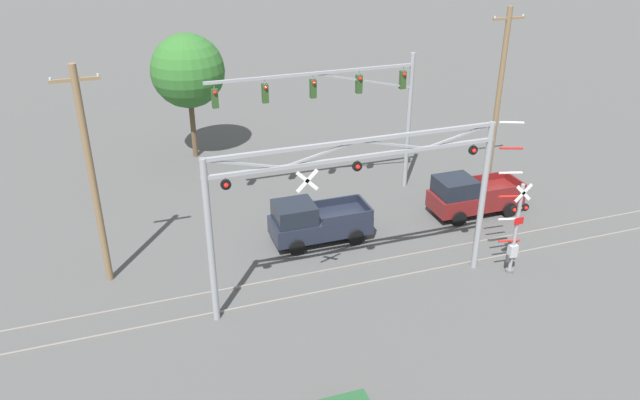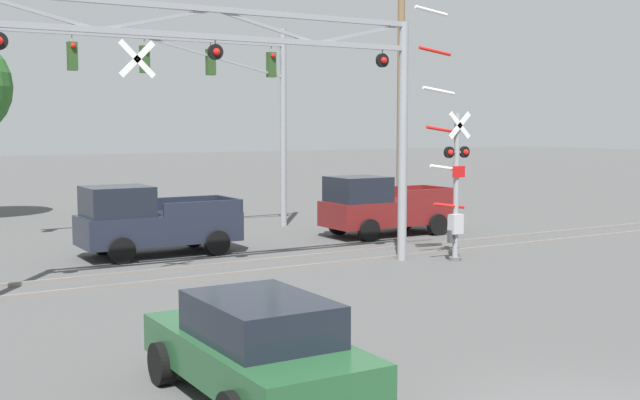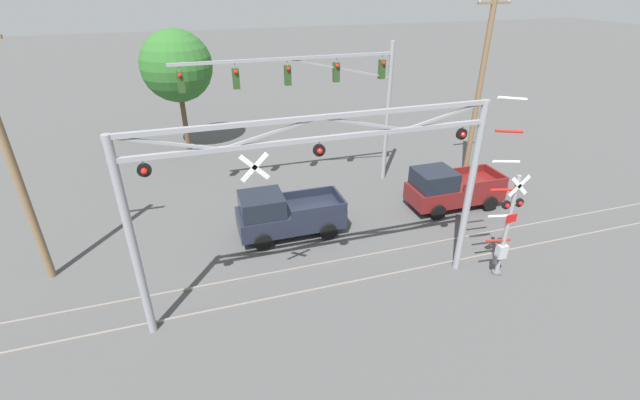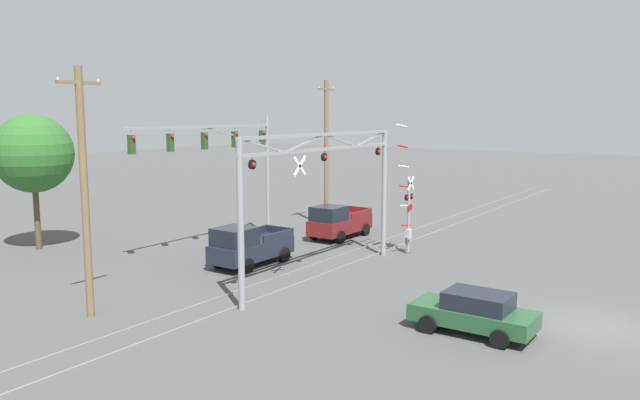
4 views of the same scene
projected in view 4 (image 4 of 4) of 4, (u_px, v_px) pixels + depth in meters
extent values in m
plane|color=#4C4C4C|center=(594.00, 327.00, 22.34)|extent=(200.00, 200.00, 0.00)
cube|color=gray|center=(319.00, 276.00, 29.05)|extent=(80.00, 0.08, 0.10)
cube|color=gray|center=(294.00, 272.00, 29.85)|extent=(80.00, 0.08, 0.10)
cylinder|color=gray|center=(241.00, 225.00, 23.78)|extent=(0.26, 0.26, 6.71)
cylinder|color=gray|center=(384.00, 193.00, 33.08)|extent=(0.26, 0.26, 6.71)
cube|color=gray|center=(324.00, 149.00, 28.07)|extent=(11.64, 0.14, 0.14)
cube|color=gray|center=(324.00, 134.00, 27.98)|extent=(11.64, 0.14, 0.14)
cube|color=gray|center=(263.00, 146.00, 24.53)|extent=(2.86, 0.08, 0.74)
cube|color=gray|center=(306.00, 143.00, 26.86)|extent=(2.86, 0.08, 0.74)
cube|color=gray|center=(341.00, 141.00, 29.18)|extent=(2.86, 0.08, 0.74)
cube|color=gray|center=(371.00, 139.00, 31.51)|extent=(2.86, 0.08, 0.74)
cylinder|color=black|center=(252.00, 165.00, 24.06)|extent=(0.38, 0.10, 0.38)
sphere|color=red|center=(254.00, 165.00, 24.02)|extent=(0.18, 0.18, 0.18)
cylinder|color=gray|center=(252.00, 158.00, 24.03)|extent=(0.04, 0.04, 0.10)
cylinder|color=black|center=(324.00, 157.00, 28.12)|extent=(0.38, 0.10, 0.38)
sphere|color=red|center=(325.00, 157.00, 28.08)|extent=(0.18, 0.18, 0.18)
cylinder|color=gray|center=(324.00, 152.00, 28.08)|extent=(0.04, 0.04, 0.10)
cylinder|color=black|center=(378.00, 152.00, 32.17)|extent=(0.38, 0.10, 0.38)
sphere|color=red|center=(379.00, 152.00, 32.13)|extent=(0.18, 0.18, 0.18)
cylinder|color=gray|center=(378.00, 147.00, 32.14)|extent=(0.04, 0.04, 0.10)
cube|color=white|center=(300.00, 166.00, 26.47)|extent=(0.88, 0.03, 0.88)
cube|color=white|center=(300.00, 166.00, 26.47)|extent=(0.88, 0.03, 0.88)
cylinder|color=black|center=(300.00, 166.00, 26.46)|extent=(0.04, 0.04, 0.02)
cylinder|color=gray|center=(409.00, 215.00, 33.83)|extent=(0.16, 0.16, 4.19)
cylinder|color=#59595B|center=(408.00, 252.00, 34.11)|extent=(0.35, 0.35, 0.10)
cube|color=white|center=(411.00, 183.00, 33.52)|extent=(0.78, 0.03, 0.78)
cube|color=white|center=(411.00, 183.00, 33.52)|extent=(0.78, 0.03, 0.78)
cylinder|color=black|center=(411.00, 183.00, 33.51)|extent=(0.04, 0.04, 0.02)
cylinder|color=black|center=(407.00, 198.00, 33.46)|extent=(0.32, 0.09, 0.32)
sphere|color=red|center=(408.00, 198.00, 33.43)|extent=(0.16, 0.16, 0.16)
cylinder|color=black|center=(411.00, 196.00, 33.92)|extent=(0.32, 0.09, 0.32)
sphere|color=red|center=(412.00, 196.00, 33.88)|extent=(0.16, 0.16, 0.16)
cube|color=gray|center=(409.00, 197.00, 33.69)|extent=(0.64, 0.06, 0.06)
cube|color=red|center=(410.00, 207.00, 33.71)|extent=(0.44, 0.02, 0.32)
cube|color=#B2B2B7|center=(408.00, 234.00, 33.97)|extent=(0.36, 0.28, 0.56)
cylinder|color=red|center=(406.00, 225.00, 33.69)|extent=(1.08, 0.09, 0.23)
cylinder|color=white|center=(405.00, 206.00, 33.43)|extent=(1.08, 0.09, 0.23)
cylinder|color=red|center=(405.00, 186.00, 33.16)|extent=(1.08, 0.09, 0.23)
cylinder|color=white|center=(404.00, 166.00, 32.89)|extent=(1.08, 0.09, 0.23)
cylinder|color=red|center=(403.00, 146.00, 32.63)|extent=(1.08, 0.09, 0.23)
cylinder|color=white|center=(402.00, 126.00, 32.36)|extent=(1.08, 0.09, 0.23)
cube|color=#3F3F42|center=(407.00, 241.00, 33.91)|extent=(0.24, 0.12, 0.36)
cylinder|color=gray|center=(268.00, 176.00, 38.51)|extent=(0.24, 0.24, 7.45)
cube|color=gray|center=(204.00, 127.00, 33.69)|extent=(10.74, 0.14, 0.14)
cube|color=gray|center=(238.00, 136.00, 35.96)|extent=(5.39, 0.08, 1.28)
cylinder|color=gray|center=(131.00, 132.00, 29.73)|extent=(0.04, 0.04, 0.30)
cube|color=#28471E|center=(132.00, 145.00, 29.82)|extent=(0.30, 0.26, 0.92)
sphere|color=red|center=(134.00, 138.00, 29.68)|extent=(0.18, 0.18, 0.18)
cylinder|color=gray|center=(170.00, 131.00, 31.72)|extent=(0.04, 0.04, 0.30)
cube|color=#28471E|center=(170.00, 143.00, 31.81)|extent=(0.30, 0.26, 0.92)
sphere|color=red|center=(172.00, 136.00, 31.67)|extent=(0.18, 0.18, 0.18)
cylinder|color=gray|center=(204.00, 130.00, 33.71)|extent=(0.04, 0.04, 0.30)
cube|color=#28471E|center=(204.00, 141.00, 33.79)|extent=(0.30, 0.26, 0.92)
sphere|color=red|center=(207.00, 135.00, 33.66)|extent=(0.18, 0.18, 0.18)
cylinder|color=gray|center=(235.00, 129.00, 35.70)|extent=(0.04, 0.04, 0.30)
cube|color=#28471E|center=(235.00, 139.00, 35.78)|extent=(0.30, 0.26, 0.92)
sphere|color=red|center=(237.00, 134.00, 35.64)|extent=(0.18, 0.18, 0.18)
cylinder|color=gray|center=(262.00, 128.00, 37.69)|extent=(0.04, 0.04, 0.30)
cube|color=#28471E|center=(262.00, 138.00, 37.77)|extent=(0.30, 0.26, 0.92)
sphere|color=red|center=(264.00, 133.00, 37.63)|extent=(0.18, 0.18, 0.18)
cube|color=#1E2333|center=(252.00, 249.00, 31.32)|extent=(4.64, 1.87, 0.86)
cube|color=black|center=(235.00, 236.00, 30.17)|extent=(1.83, 1.72, 0.86)
cube|color=#1E2333|center=(278.00, 236.00, 31.56)|extent=(2.41, 0.08, 0.39)
cube|color=#1E2333|center=(251.00, 232.00, 32.56)|extent=(2.41, 0.08, 0.39)
cube|color=#1E2333|center=(280.00, 230.00, 33.09)|extent=(0.10, 1.79, 0.39)
cylinder|color=black|center=(247.00, 266.00, 29.67)|extent=(0.75, 0.24, 0.75)
cylinder|color=black|center=(218.00, 261.00, 30.73)|extent=(0.75, 0.24, 0.75)
cylinder|color=black|center=(284.00, 255.00, 32.02)|extent=(0.75, 0.24, 0.75)
cylinder|color=black|center=(256.00, 250.00, 33.08)|extent=(0.75, 0.24, 0.75)
cube|color=maroon|center=(340.00, 225.00, 38.20)|extent=(4.66, 1.87, 0.86)
cube|color=black|center=(329.00, 213.00, 37.05)|extent=(1.84, 1.72, 0.86)
cube|color=maroon|center=(361.00, 214.00, 38.44)|extent=(2.43, 0.08, 0.39)
cube|color=maroon|center=(337.00, 211.00, 39.44)|extent=(2.43, 0.08, 0.39)
cube|color=maroon|center=(359.00, 210.00, 39.97)|extent=(0.10, 1.79, 0.39)
cylinder|color=black|center=(341.00, 237.00, 36.55)|extent=(0.75, 0.24, 0.75)
cylinder|color=black|center=(314.00, 234.00, 37.61)|extent=(0.75, 0.24, 0.75)
cylinder|color=black|center=(365.00, 230.00, 38.91)|extent=(0.75, 0.24, 0.75)
cylinder|color=black|center=(340.00, 226.00, 39.97)|extent=(0.75, 0.24, 0.75)
cube|color=#23512D|center=(473.00, 316.00, 21.64)|extent=(1.82, 4.23, 0.58)
cube|color=black|center=(478.00, 301.00, 21.46)|extent=(1.55, 2.20, 0.58)
cylinder|color=black|center=(428.00, 324.00, 21.64)|extent=(0.24, 0.64, 0.64)
cylinder|color=black|center=(449.00, 311.00, 23.14)|extent=(0.24, 0.64, 0.64)
cylinder|color=black|center=(500.00, 339.00, 20.22)|extent=(0.24, 0.64, 0.64)
cylinder|color=black|center=(517.00, 323.00, 21.72)|extent=(0.24, 0.64, 0.64)
cylinder|color=brown|center=(85.00, 194.00, 22.85)|extent=(0.28, 0.28, 9.28)
cube|color=brown|center=(79.00, 83.00, 22.29)|extent=(1.80, 0.12, 0.12)
cylinder|color=silver|center=(58.00, 79.00, 21.60)|extent=(0.08, 0.08, 0.12)
cylinder|color=silver|center=(98.00, 81.00, 22.94)|extent=(0.08, 0.08, 0.12)
cylinder|color=brown|center=(326.00, 155.00, 41.28)|extent=(0.28, 0.28, 9.72)
cube|color=brown|center=(326.00, 89.00, 40.69)|extent=(1.80, 0.12, 0.12)
cylinder|color=silver|center=(319.00, 87.00, 40.00)|extent=(0.08, 0.08, 0.12)
cylinder|color=silver|center=(333.00, 88.00, 41.34)|extent=(0.08, 0.08, 0.12)
cylinder|color=brown|center=(37.00, 215.00, 34.82)|extent=(0.32, 0.32, 3.86)
sphere|color=#2D6628|center=(33.00, 154.00, 34.34)|extent=(4.33, 4.33, 4.33)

